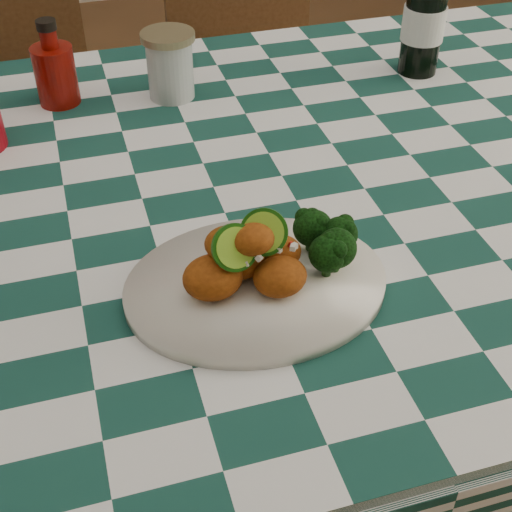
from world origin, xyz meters
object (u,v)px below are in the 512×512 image
object	(u,v)px
ketchup_bottle	(53,63)
wooden_chair_right	(255,132)
beer_bottle	(427,4)
mason_jar	(170,65)
plate	(256,286)
wooden_chair_left	(27,174)
dining_table	(222,371)
fried_chicken_pile	(251,254)

from	to	relation	value
ketchup_bottle	wooden_chair_right	bearing A→B (deg)	42.79
beer_bottle	wooden_chair_right	distance (m)	0.72
mason_jar	beer_bottle	xyz separation A→B (m)	(0.45, -0.03, 0.07)
plate	beer_bottle	bearing A→B (deg)	47.38
plate	beer_bottle	size ratio (longest dim) A/B	1.25
beer_bottle	wooden_chair_left	size ratio (longest dim) A/B	0.30
dining_table	mason_jar	size ratio (longest dim) A/B	14.66
dining_table	fried_chicken_pile	distance (m)	0.51
plate	wooden_chair_left	world-z (taller)	wooden_chair_left
dining_table	plate	xyz separation A→B (m)	(-0.00, -0.23, 0.40)
fried_chicken_pile	wooden_chair_right	world-z (taller)	fried_chicken_pile
wooden_chair_left	wooden_chair_right	size ratio (longest dim) A/B	1.01
plate	mason_jar	distance (m)	0.52
ketchup_bottle	beer_bottle	xyz separation A→B (m)	(0.63, -0.06, 0.05)
wooden_chair_left	beer_bottle	bearing A→B (deg)	-30.31
ketchup_bottle	wooden_chair_left	world-z (taller)	ketchup_bottle
wooden_chair_left	wooden_chair_right	world-z (taller)	wooden_chair_left
mason_jar	beer_bottle	distance (m)	0.45
wooden_chair_right	beer_bottle	bearing A→B (deg)	-70.70
dining_table	mason_jar	xyz separation A→B (m)	(-0.00, 0.29, 0.45)
wooden_chair_left	fried_chicken_pile	bearing A→B (deg)	-71.71
plate	fried_chicken_pile	world-z (taller)	fried_chicken_pile
fried_chicken_pile	wooden_chair_right	bearing A→B (deg)	73.40
plate	ketchup_bottle	size ratio (longest dim) A/B	2.19
plate	wooden_chair_right	world-z (taller)	wooden_chair_right
plate	mason_jar	xyz separation A→B (m)	(0.00, 0.52, 0.05)
fried_chicken_pile	beer_bottle	bearing A→B (deg)	47.04
dining_table	plate	bearing A→B (deg)	-91.06
plate	mason_jar	bearing A→B (deg)	89.70
dining_table	wooden_chair_left	bearing A→B (deg)	112.68
beer_bottle	wooden_chair_right	bearing A→B (deg)	107.80
ketchup_bottle	beer_bottle	bearing A→B (deg)	-5.59
mason_jar	dining_table	bearing A→B (deg)	-89.71
dining_table	mason_jar	world-z (taller)	mason_jar
ketchup_bottle	wooden_chair_right	world-z (taller)	ketchup_bottle
dining_table	wooden_chair_right	bearing A→B (deg)	69.44
beer_bottle	wooden_chair_left	world-z (taller)	beer_bottle
beer_bottle	wooden_chair_right	world-z (taller)	beer_bottle
ketchup_bottle	dining_table	bearing A→B (deg)	-59.80
fried_chicken_pile	dining_table	bearing A→B (deg)	87.57
fried_chicken_pile	ketchup_bottle	size ratio (longest dim) A/B	0.91
fried_chicken_pile	beer_bottle	distance (m)	0.67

